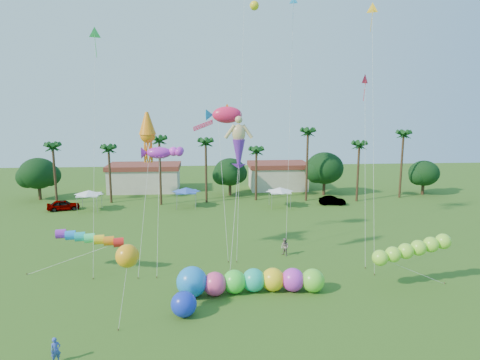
{
  "coord_description": "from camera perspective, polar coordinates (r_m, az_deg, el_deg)",
  "views": [
    {
      "loc": [
        -2.79,
        -26.14,
        15.6
      ],
      "look_at": [
        0.0,
        10.0,
        9.0
      ],
      "focal_mm": 32.0,
      "sensor_mm": 36.0,
      "label": 1
    }
  ],
  "objects": [
    {
      "name": "lobster_kite",
      "position": [
        41.77,
        -10.72,
        3.59
      ],
      "size": [
        4.28,
        5.83,
        11.64
      ],
      "color": "#B425BD",
      "rests_on": "ground"
    },
    {
      "name": "ground",
      "position": [
        30.57,
        1.54,
        -20.37
      ],
      "size": [
        160.0,
        160.0,
        0.0
      ],
      "primitive_type": "plane",
      "color": "#285116",
      "rests_on": "ground"
    },
    {
      "name": "spectator_b",
      "position": [
        44.76,
        5.99,
        -8.89
      ],
      "size": [
        1.08,
        1.13,
        1.83
      ],
      "primitive_type": "imported",
      "rotation": [
        0.0,
        0.0,
        -0.96
      ],
      "color": "gray",
      "rests_on": "ground"
    },
    {
      "name": "merman_kite",
      "position": [
        39.42,
        -0.17,
        4.53
      ],
      "size": [
        2.35,
        5.69,
        13.96
      ],
      "color": "tan",
      "rests_on": "ground"
    },
    {
      "name": "tent_row",
      "position": [
        63.86,
        -7.21,
        -1.37
      ],
      "size": [
        31.0,
        4.0,
        0.6
      ],
      "color": "white",
      "rests_on": "ground"
    },
    {
      "name": "squid_kite",
      "position": [
        42.13,
        -12.22,
        5.83
      ],
      "size": [
        1.97,
        5.92,
        14.8
      ],
      "color": "orange",
      "rests_on": "ground"
    },
    {
      "name": "delta_kite_red",
      "position": [
        45.07,
        16.34,
        12.33
      ],
      "size": [
        1.43,
        5.27,
        18.39
      ],
      "color": "#FA1B2F",
      "rests_on": "ground"
    },
    {
      "name": "delta_kite_yellow",
      "position": [
        43.58,
        17.23,
        20.27
      ],
      "size": [
        1.14,
        4.75,
        24.59
      ],
      "color": "yellow",
      "rests_on": "ground"
    },
    {
      "name": "delta_kite_green",
      "position": [
        43.31,
        -18.79,
        17.5
      ],
      "size": [
        1.22,
        5.36,
        22.41
      ],
      "color": "#31D14B",
      "rests_on": "ground"
    },
    {
      "name": "car_a",
      "position": [
        67.84,
        -22.48,
        -3.11
      ],
      "size": [
        4.82,
        2.91,
        1.53
      ],
      "primitive_type": "imported",
      "rotation": [
        0.0,
        0.0,
        1.83
      ],
      "color": "#4C4C54",
      "rests_on": "ground"
    },
    {
      "name": "blue_ball",
      "position": [
        33.04,
        -7.51,
        -16.08
      ],
      "size": [
        1.92,
        1.92,
        1.92
      ],
      "primitive_type": "sphere",
      "color": "#162ECA",
      "rests_on": "ground"
    },
    {
      "name": "rainbow_tube",
      "position": [
        41.4,
        -18.07,
        -7.97
      ],
      "size": [
        10.12,
        0.93,
        3.42
      ],
      "color": "red",
      "rests_on": "ground"
    },
    {
      "name": "buildings_row",
      "position": [
        77.34,
        -4.57,
        0.16
      ],
      "size": [
        35.0,
        7.0,
        4.0
      ],
      "color": "beige",
      "rests_on": "ground"
    },
    {
      "name": "spectator_a",
      "position": [
        30.0,
        -23.37,
        -20.13
      ],
      "size": [
        0.71,
        0.65,
        1.62
      ],
      "primitive_type": "imported",
      "rotation": [
        0.0,
        0.0,
        0.58
      ],
      "color": "#314BAD",
      "rests_on": "ground"
    },
    {
      "name": "car_b",
      "position": [
        67.52,
        12.2,
        -2.7
      ],
      "size": [
        4.16,
        1.9,
        1.32
      ],
      "primitive_type": "imported",
      "rotation": [
        0.0,
        0.0,
        1.44
      ],
      "color": "#4C4C54",
      "rests_on": "ground"
    },
    {
      "name": "caterpillar_inflatable",
      "position": [
        36.27,
        0.74,
        -13.33
      ],
      "size": [
        12.29,
        2.84,
        2.51
      ],
      "rotation": [
        0.0,
        0.0,
        0.03
      ],
      "color": "#F84183",
      "rests_on": "ground"
    },
    {
      "name": "delta_kite_blue",
      "position": [
        50.23,
        7.12,
        21.77
      ],
      "size": [
        1.74,
        4.79,
        26.99
      ],
      "color": "#1786D3",
      "rests_on": "ground"
    },
    {
      "name": "fish_kite",
      "position": [
        46.03,
        -1.72,
        8.68
      ],
      "size": [
        4.96,
        7.64,
        15.28
      ],
      "color": "#F71B4F",
      "rests_on": "ground"
    },
    {
      "name": "green_worm",
      "position": [
        38.22,
        18.17,
        -9.83
      ],
      "size": [
        9.81,
        1.48,
        3.57
      ],
      "color": "#93EC34",
      "rests_on": "ground"
    },
    {
      "name": "tree_line",
      "position": [
        71.33,
        0.75,
        1.19
      ],
      "size": [
        69.46,
        8.91,
        11.0
      ],
      "color": "#3A2819",
      "rests_on": "ground"
    },
    {
      "name": "orange_ball_kite",
      "position": [
        31.15,
        -14.78,
        -9.77
      ],
      "size": [
        1.91,
        1.93,
        5.91
      ],
      "color": "orange",
      "rests_on": "ground"
    }
  ]
}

